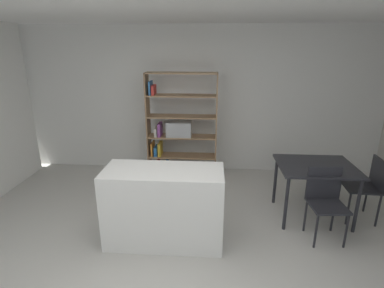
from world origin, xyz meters
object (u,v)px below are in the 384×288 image
at_px(dining_table, 316,171).
at_px(dining_chair_window_side, 368,183).
at_px(kitchen_island, 164,206).
at_px(dining_chair_near, 325,197).
at_px(open_bookshelf, 177,131).

distance_m(dining_table, dining_chair_window_side, 0.73).
relative_size(kitchen_island, dining_chair_near, 1.56).
distance_m(open_bookshelf, dining_chair_near, 2.68).
xyz_separation_m(open_bookshelf, dining_table, (2.04, -1.28, -0.17)).
height_order(kitchen_island, open_bookshelf, open_bookshelf).
bearing_deg(dining_chair_window_side, open_bookshelf, -111.36).
height_order(dining_table, dining_chair_window_side, dining_chair_window_side).
distance_m(kitchen_island, dining_table, 2.09).
xyz_separation_m(kitchen_island, open_bookshelf, (-0.08, 1.96, 0.39)).
distance_m(dining_chair_window_side, dining_chair_near, 0.84).
height_order(dining_table, dining_chair_near, dining_chair_near).
relative_size(kitchen_island, open_bookshelf, 0.74).
xyz_separation_m(open_bookshelf, dining_chair_window_side, (2.75, -1.28, -0.32)).
bearing_deg(dining_table, open_bookshelf, 147.98).
bearing_deg(kitchen_island, dining_chair_near, 6.96).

